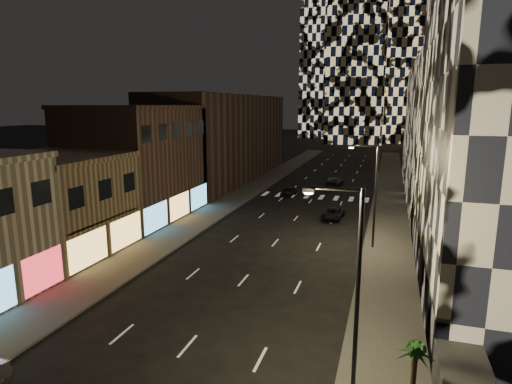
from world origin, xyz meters
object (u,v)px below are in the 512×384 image
Objects in this scene: palm_tree at (415,357)px; car_dark_oncoming at (334,182)px; car_dark_rightlane at (333,214)px; streetlight_near at (353,276)px; car_dark_midlane at (289,191)px; streetlight_far at (373,189)px.

car_dark_oncoming is at bearing 100.56° from palm_tree.
car_dark_rightlane is 1.30× the size of palm_tree.
streetlight_near is 2.36× the size of car_dark_midlane.
car_dark_oncoming is at bearing 103.24° from streetlight_far.
streetlight_far is 2.72× the size of palm_tree.
streetlight_near is 2.72× the size of palm_tree.
palm_tree is at bearing -64.94° from car_dark_midlane.
streetlight_far is 1.81× the size of car_dark_oncoming.
car_dark_midlane is (-11.85, 39.48, -4.70)m from streetlight_near.
car_dark_rightlane is (-4.35, 8.88, -4.76)m from streetlight_far.
car_dark_rightlane is at bearing -49.15° from car_dark_midlane.
car_dark_rightlane is (2.30, -19.42, -0.12)m from car_dark_oncoming.
streetlight_near is 29.60m from car_dark_rightlane.
car_dark_rightlane is 31.08m from palm_tree.
streetlight_near is 2.09× the size of car_dark_rightlane.
streetlight_far is at bearing -59.01° from car_dark_rightlane.
palm_tree is (2.59, -21.32, -2.47)m from streetlight_far.
car_dark_oncoming is at bearing 97.85° from streetlight_near.
car_dark_midlane is 12.98m from car_dark_rightlane.
streetlight_near is at bearing -67.72° from car_dark_midlane.
car_dark_oncoming is 50.53m from palm_tree.
car_dark_midlane is 1.15× the size of palm_tree.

